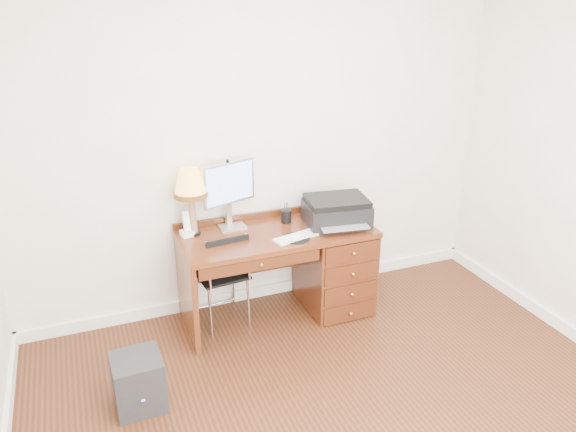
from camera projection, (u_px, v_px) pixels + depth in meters
name	position (u px, v px, depth m)	size (l,w,h in m)	color
ground	(358.00, 430.00, 3.42)	(4.00, 4.00, 0.00)	#33180B
room_shell	(316.00, 363.00, 3.95)	(4.00, 4.00, 4.00)	white
desk	(314.00, 263.00, 4.58)	(1.50, 0.67, 0.75)	#592612
monitor	(230.00, 187.00, 4.31)	(0.45, 0.22, 0.53)	silver
keyboard	(299.00, 236.00, 4.24)	(0.41, 0.12, 0.02)	white
mouse_pad	(296.00, 237.00, 4.22)	(0.21, 0.21, 0.04)	black
printer	(336.00, 211.00, 4.45)	(0.54, 0.44, 0.22)	black
leg_lamp	(190.00, 187.00, 4.15)	(0.26, 0.26, 0.52)	black
phone	(187.00, 229.00, 4.24)	(0.11, 0.11, 0.20)	white
pen_cup	(286.00, 216.00, 4.49)	(0.08, 0.08, 0.11)	black
chair	(223.00, 270.00, 4.33)	(0.41, 0.41, 0.79)	black
equipment_box	(139.00, 382.00, 3.57)	(0.31, 0.31, 0.36)	black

